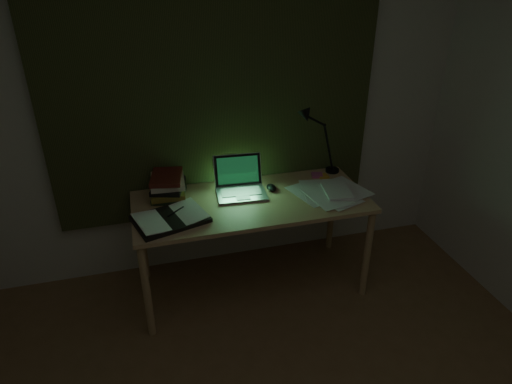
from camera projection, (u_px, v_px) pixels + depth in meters
wall_back at (214, 102)px, 3.04m from camera, size 3.50×0.00×2.50m
curtain at (214, 73)px, 2.91m from camera, size 2.20×0.06×2.00m
desk at (251, 244)px, 3.14m from camera, size 1.53×0.67×0.70m
laptop at (241, 180)px, 2.98m from camera, size 0.35×0.39×0.23m
open_textbook at (170, 218)px, 2.75m from camera, size 0.49×0.41×0.04m
book_stack at (167, 185)px, 2.98m from camera, size 0.25×0.28×0.17m
loose_papers at (328, 191)px, 3.07m from camera, size 0.39×0.42×0.02m
mouse at (271, 188)px, 3.10m from camera, size 0.06×0.10×0.04m
sticky_yellow at (323, 176)px, 3.28m from camera, size 0.07×0.07×0.01m
sticky_pink at (317, 175)px, 3.29m from camera, size 0.09×0.09×0.02m
desk_lamp at (335, 137)px, 3.24m from camera, size 0.37×0.29×0.54m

